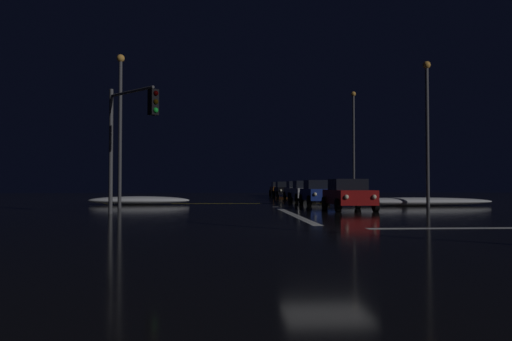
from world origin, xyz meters
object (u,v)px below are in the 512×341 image
sedan_orange (279,189)px  streetlamp_left_near (120,119)px  sedan_black (285,189)px  streetlamp_right_far (354,137)px  traffic_signal_nw (129,126)px  sedan_blue (319,192)px  streetlamp_right_near (427,122)px  sedan_red (348,194)px  sedan_silver (297,190)px  sedan_white (306,191)px

sedan_orange → streetlamp_left_near: size_ratio=0.51×
sedan_black → streetlamp_right_far: (5.64, -5.18, 4.76)m
traffic_signal_nw → sedan_black: bearing=69.7°
sedan_black → sedan_blue: bearing=-90.1°
traffic_signal_nw → streetlamp_left_near: bearing=105.2°
streetlamp_right_far → sedan_orange: bearing=114.8°
sedan_blue → streetlamp_right_near: streetlamp_right_near is taller
sedan_black → traffic_signal_nw: (-10.11, -27.36, 3.00)m
sedan_red → traffic_signal_nw: (-10.32, -3.13, 3.00)m
sedan_blue → streetlamp_right_near: size_ratio=0.51×
streetlamp_right_far → sedan_red: bearing=-105.9°
sedan_blue → sedan_silver: 11.46m
sedan_white → streetlamp_right_far: 10.23m
sedan_silver → streetlamp_right_far: streetlamp_right_far is taller
sedan_white → sedan_silver: bearing=87.5°
traffic_signal_nw → streetlamp_left_near: (-1.68, 6.18, 1.14)m
sedan_silver → sedan_orange: size_ratio=1.00×
sedan_silver → traffic_signal_nw: traffic_signal_nw is taller
sedan_red → streetlamp_right_far: 20.38m
streetlamp_right_near → traffic_signal_nw: bearing=-158.6°
sedan_red → sedan_blue: (-0.24, 6.42, 0.00)m
sedan_black → sedan_orange: 6.61m
sedan_white → traffic_signal_nw: size_ratio=0.78×
sedan_red → sedan_orange: same height
sedan_silver → streetlamp_right_far: bearing=12.5°
sedan_white → sedan_black: (-0.04, 12.30, 0.00)m
sedan_silver → sedan_black: 6.37m
sedan_blue → streetlamp_right_far: bearing=65.8°
sedan_silver → sedan_blue: bearing=-91.7°
streetlamp_left_near → sedan_black: bearing=60.9°
sedan_red → sedan_blue: size_ratio=1.00×
streetlamp_left_near → streetlamp_right_far: bearing=42.5°
sedan_blue → traffic_signal_nw: traffic_signal_nw is taller
sedan_orange → streetlamp_right_far: bearing=-65.2°
sedan_orange → streetlamp_right_near: bearing=-78.9°
sedan_black → streetlamp_right_far: 9.02m
sedan_white → sedan_blue: bearing=-90.8°
streetlamp_right_near → streetlamp_right_far: streetlamp_right_far is taller
sedan_blue → streetlamp_right_far: streetlamp_right_far is taller
streetlamp_right_near → sedan_red: bearing=-150.6°
sedan_orange → traffic_signal_nw: 35.63m
sedan_orange → streetlamp_right_far: streetlamp_right_far is taller
sedan_blue → sedan_orange: size_ratio=1.00×
sedan_silver → traffic_signal_nw: (-10.41, -21.00, 3.00)m
sedan_silver → streetlamp_right_far: (5.34, 1.18, 4.76)m
sedan_white → streetlamp_right_near: streetlamp_right_near is taller
sedan_white → sedan_silver: same height
sedan_silver → streetlamp_right_near: 16.27m
sedan_blue → sedan_silver: (0.33, 11.46, 0.00)m
sedan_blue → sedan_orange: bearing=89.4°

